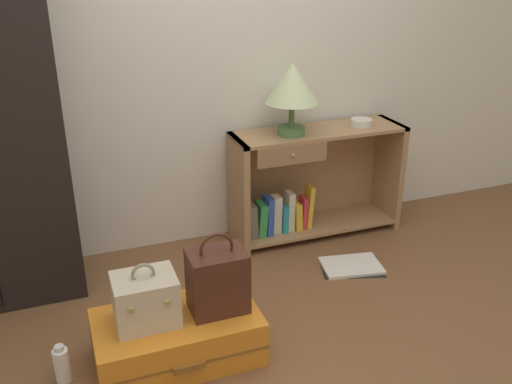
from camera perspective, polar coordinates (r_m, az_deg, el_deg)
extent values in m
plane|color=brown|center=(2.67, 3.97, -18.18)|extent=(9.00, 9.00, 0.00)
cube|color=silver|center=(3.45, -6.06, 15.47)|extent=(6.40, 0.10, 2.60)
cube|color=#A37A51|center=(3.52, -1.80, -0.21)|extent=(0.04, 0.34, 0.72)
cube|color=#A37A51|center=(3.97, 13.23, 2.01)|extent=(0.04, 0.34, 0.72)
cube|color=#A37A51|center=(3.59, 6.42, 6.11)|extent=(1.13, 0.34, 0.02)
cube|color=#A37A51|center=(3.84, 5.98, -3.23)|extent=(1.05, 0.34, 0.02)
cube|color=#A37A51|center=(3.85, 5.11, 1.84)|extent=(1.05, 0.01, 0.70)
cube|color=#8F6B47|center=(3.38, 3.68, 3.80)|extent=(0.45, 0.02, 0.12)
sphere|color=#9E844C|center=(3.36, 3.79, 3.71)|extent=(0.02, 0.02, 0.02)
cube|color=#726659|center=(3.60, -0.47, -2.87)|extent=(0.07, 0.11, 0.23)
cube|color=green|center=(3.62, 0.45, -2.75)|extent=(0.07, 0.13, 0.22)
cube|color=#2D51B2|center=(3.63, 1.20, -2.39)|extent=(0.04, 0.13, 0.25)
cube|color=beige|center=(3.65, 2.04, -2.25)|extent=(0.06, 0.08, 0.25)
cube|color=teal|center=(3.68, 2.75, -2.63)|extent=(0.04, 0.11, 0.18)
cube|color=beige|center=(3.68, 3.41, -1.93)|extent=(0.04, 0.09, 0.26)
cube|color=gold|center=(3.71, 4.09, -2.36)|extent=(0.05, 0.12, 0.19)
cube|color=red|center=(3.73, 4.77, -2.04)|extent=(0.04, 0.09, 0.22)
cube|color=gold|center=(3.72, 5.33, -1.44)|extent=(0.05, 0.10, 0.29)
cylinder|color=#4C7542|center=(3.48, 3.57, 6.24)|extent=(0.17, 0.17, 0.05)
cylinder|color=#4C7542|center=(3.45, 3.61, 7.82)|extent=(0.04, 0.04, 0.15)
cone|color=beige|center=(3.40, 3.70, 10.97)|extent=(0.32, 0.32, 0.24)
cylinder|color=silver|center=(3.71, 10.61, 6.95)|extent=(0.14, 0.14, 0.04)
cube|color=orange|center=(2.72, -7.94, -14.35)|extent=(0.75, 0.42, 0.23)
cube|color=brown|center=(2.72, -7.94, -14.35)|extent=(0.76, 0.42, 0.01)
cube|color=brown|center=(2.55, -6.76, -17.23)|extent=(0.14, 0.02, 0.03)
cube|color=beige|center=(2.58, -11.13, -10.66)|extent=(0.28, 0.22, 0.23)
torus|color=gray|center=(2.51, -11.36, -8.15)|extent=(0.11, 0.02, 0.11)
cube|color=tan|center=(2.46, -12.49, -11.62)|extent=(0.02, 0.01, 0.02)
cube|color=tan|center=(2.48, -8.95, -11.03)|extent=(0.02, 0.01, 0.02)
cube|color=#472319|center=(2.61, -3.92, -9.00)|extent=(0.26, 0.19, 0.30)
torus|color=#472319|center=(2.52, -4.02, -5.77)|extent=(0.16, 0.01, 0.16)
cylinder|color=white|center=(2.74, -19.05, -16.26)|extent=(0.07, 0.07, 0.16)
cylinder|color=silver|center=(2.68, -19.32, -14.71)|extent=(0.04, 0.04, 0.02)
cube|color=white|center=(3.48, 9.64, -7.37)|extent=(0.39, 0.30, 0.02)
cube|color=black|center=(3.48, 9.63, -7.48)|extent=(0.43, 0.36, 0.01)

